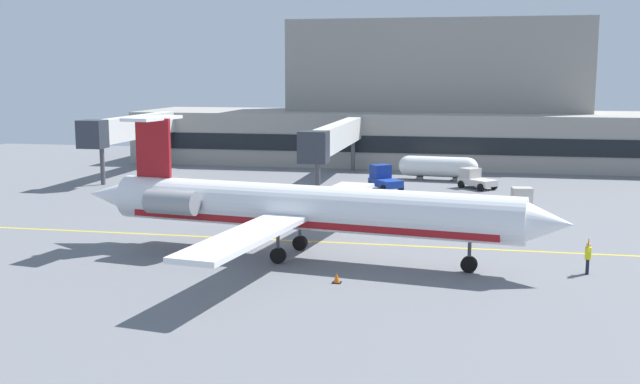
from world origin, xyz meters
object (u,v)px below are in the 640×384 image
object	(u,v)px
baggage_tug	(384,179)
fuel_tank	(438,167)
regional_jet	(301,208)
pushback_tractor	(475,179)
belt_loader	(523,204)
marshaller	(588,257)

from	to	relation	value
baggage_tug	fuel_tank	bearing A→B (deg)	57.51
regional_jet	pushback_tractor	xyz separation A→B (m)	(10.03, 29.65, -2.12)
pushback_tractor	belt_loader	bearing A→B (deg)	-75.99
pushback_tractor	fuel_tank	size ratio (longest dim) A/B	0.47
belt_loader	regional_jet	bearing A→B (deg)	-131.06
belt_loader	marshaller	distance (m)	16.27
fuel_tank	marshaller	world-z (taller)	fuel_tank
pushback_tractor	belt_loader	xyz separation A→B (m)	(3.52, -14.10, 0.12)
regional_jet	marshaller	xyz separation A→B (m)	(16.05, -0.52, -2.01)
belt_loader	pushback_tractor	bearing A→B (deg)	104.01
fuel_tank	marshaller	size ratio (longest dim) A/B	4.19
marshaller	baggage_tug	bearing A→B (deg)	117.45
belt_loader	fuel_tank	xyz separation A→B (m)	(-7.22, 18.83, 0.37)
pushback_tractor	marshaller	distance (m)	30.77
marshaller	belt_loader	bearing A→B (deg)	98.83
regional_jet	pushback_tractor	distance (m)	31.37
fuel_tank	regional_jet	bearing A→B (deg)	-100.43
belt_loader	fuel_tank	distance (m)	20.17
regional_jet	baggage_tug	xyz separation A→B (m)	(1.69, 27.10, -1.96)
baggage_tug	fuel_tank	xyz separation A→B (m)	(4.63, 7.28, 0.34)
pushback_tractor	marshaller	xyz separation A→B (m)	(6.02, -30.17, 0.11)
pushback_tractor	baggage_tug	bearing A→B (deg)	-163.01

